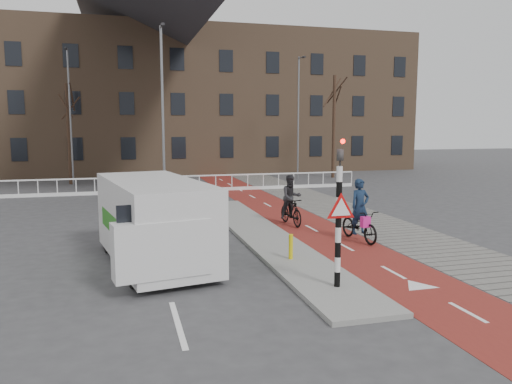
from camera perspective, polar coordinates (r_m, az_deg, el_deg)
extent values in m
plane|color=#38383A|center=(14.30, 8.11, -8.45)|extent=(120.00, 120.00, 0.00)
cube|color=maroon|center=(23.99, 1.99, -1.83)|extent=(2.50, 60.00, 0.01)
cube|color=slate|center=(24.94, 8.15, -1.54)|extent=(3.00, 60.00, 0.01)
cube|color=gray|center=(17.71, 0.89, -5.04)|extent=(1.80, 16.00, 0.12)
cylinder|color=black|center=(11.92, 9.39, -4.00)|extent=(0.14, 0.14, 2.88)
imported|color=black|center=(11.69, 9.58, 4.87)|extent=(0.13, 0.16, 0.80)
cylinder|color=#FF0C05|center=(11.56, 9.90, 5.73)|extent=(0.11, 0.02, 0.11)
cylinder|color=#D5C20B|center=(14.45, 4.00, -6.25)|extent=(0.12, 0.12, 0.72)
imported|color=black|center=(17.47, 11.73, -3.72)|extent=(0.95, 2.14, 1.09)
imported|color=#13243D|center=(17.36, 11.79, -1.64)|extent=(0.74, 0.53, 1.89)
cube|color=#DD1F8F|center=(16.93, 12.40, -3.36)|extent=(0.32, 0.22, 0.36)
imported|color=black|center=(19.83, 4.01, -2.18)|extent=(0.72, 1.91, 1.12)
imported|color=black|center=(19.75, 4.03, -0.59)|extent=(0.92, 0.75, 1.76)
cube|color=silver|center=(14.45, -11.57, -3.09)|extent=(3.23, 5.93, 2.25)
cube|color=#257C1B|center=(14.45, -16.06, -3.64)|extent=(0.67, 3.54, 0.55)
cube|color=#257C1B|center=(14.58, -7.10, -3.30)|extent=(0.67, 3.54, 0.55)
cube|color=black|center=(11.96, -10.86, -3.34)|extent=(2.00, 0.42, 0.90)
cylinder|color=black|center=(12.64, -13.57, -8.89)|extent=(0.42, 0.82, 0.79)
cylinder|color=black|center=(13.14, -5.32, -8.06)|extent=(0.42, 0.82, 0.79)
cylinder|color=black|center=(16.28, -16.41, -5.28)|extent=(0.42, 0.82, 0.79)
cylinder|color=black|center=(16.68, -9.90, -4.77)|extent=(0.42, 0.82, 0.79)
cube|color=silver|center=(29.76, -14.15, 1.62)|extent=(28.00, 0.08, 0.08)
cube|color=silver|center=(29.86, -14.09, -0.01)|extent=(28.00, 0.10, 0.20)
cube|color=#7F6047|center=(44.72, -12.14, 10.08)|extent=(46.00, 10.00, 12.00)
cylinder|color=black|center=(35.83, -20.59, 6.18)|extent=(0.27, 0.27, 6.69)
cylinder|color=black|center=(38.33, 8.89, 7.35)|extent=(0.24, 0.24, 7.65)
cylinder|color=slate|center=(24.04, -10.59, 8.20)|extent=(0.12, 0.12, 8.48)
cylinder|color=slate|center=(35.04, -20.45, 7.93)|extent=(0.12, 0.12, 8.85)
cylinder|color=slate|center=(36.79, 4.85, 8.32)|extent=(0.12, 0.12, 8.82)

